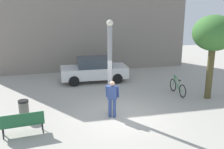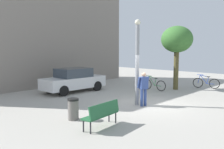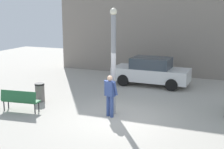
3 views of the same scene
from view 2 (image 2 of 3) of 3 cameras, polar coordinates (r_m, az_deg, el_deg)
The scene contains 10 objects.
ground_plane at distance 12.36m, azimuth 8.38°, elevation -7.10°, with size 36.00×36.00×0.00m, color #A8A399.
building_facade at distance 19.08m, azimuth -15.85°, elevation 10.66°, with size 14.83×2.00×8.79m, color gray.
lamppost at distance 11.99m, azimuth 5.99°, elevation 3.41°, with size 0.28×0.28×4.23m.
person_by_lamppost at distance 11.90m, azimuth 7.48°, elevation -2.87°, with size 0.63×0.44×1.67m.
park_bench at distance 8.68m, azimuth -2.33°, elevation -9.04°, with size 1.64×0.65×0.92m.
plaza_tree at distance 17.12m, azimuth 15.09°, elevation 7.80°, with size 2.12×2.12×4.35m.
bicycle_blue at distance 18.45m, azimuth 21.32°, elevation -1.86°, with size 0.60×1.74×0.97m.
bicycle_green at distance 16.65m, azimuth 9.86°, elevation -2.35°, with size 0.08×1.81×0.97m.
parked_car_white at distance 15.96m, azimuth -9.07°, elevation -1.29°, with size 4.24×1.90×1.55m.
trash_bin at distance 9.78m, azimuth -9.14°, elevation -8.05°, with size 0.44×0.44×0.86m.
Camera 2 is at (-9.93, -6.79, 2.82)m, focal length 38.68 mm.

